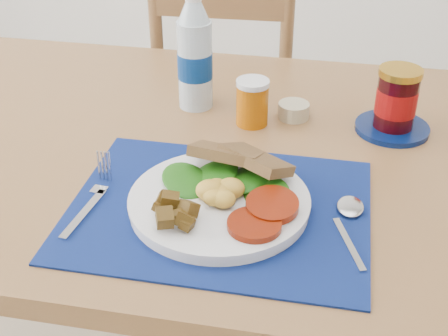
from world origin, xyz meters
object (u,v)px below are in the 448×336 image
chair_far (226,94)px  water_bottle (195,58)px  juice_glass (252,104)px  jam_on_saucer (396,104)px  breakfast_plate (215,198)px

chair_far → water_bottle: (0.03, -0.47, 0.30)m
water_bottle → juice_glass: water_bottle is taller
water_bottle → jam_on_saucer: (0.40, -0.03, -0.05)m
breakfast_plate → water_bottle: size_ratio=1.17×
chair_far → water_bottle: size_ratio=4.45×
chair_far → juice_glass: chair_far is taller
chair_far → water_bottle: chair_far is taller
jam_on_saucer → breakfast_plate: bearing=-131.1°
chair_far → breakfast_plate: bearing=97.2°
juice_glass → jam_on_saucer: (0.27, 0.02, 0.01)m
breakfast_plate → jam_on_saucer: size_ratio=1.98×
chair_far → jam_on_saucer: (0.43, -0.51, 0.25)m
chair_far → breakfast_plate: chair_far is taller
breakfast_plate → juice_glass: juice_glass is taller
water_bottle → chair_far: bearing=93.1°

